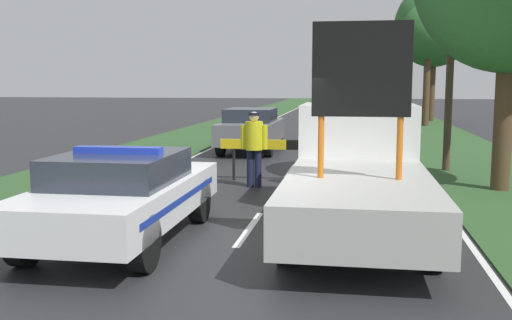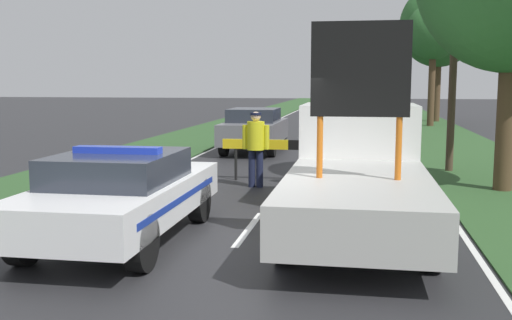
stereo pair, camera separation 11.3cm
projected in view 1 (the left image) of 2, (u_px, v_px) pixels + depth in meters
name	position (u px, v px, depth m)	size (l,w,h in m)	color
ground_plane	(238.00, 245.00, 9.04)	(160.00, 160.00, 0.00)	#28282B
lane_markings	(317.00, 133.00, 28.49)	(7.03, 67.88, 0.01)	silver
grass_verge_left	(208.00, 131.00, 29.47)	(3.61, 120.00, 0.03)	#2D5128
grass_verge_right	(433.00, 134.00, 27.76)	(3.61, 120.00, 0.03)	#2D5128
police_car	(122.00, 194.00, 9.15)	(1.91, 4.65, 1.48)	white
work_truck	(358.00, 168.00, 10.25)	(2.17, 6.22, 3.29)	white
road_barrier	(286.00, 147.00, 14.68)	(3.29, 0.08, 1.03)	black
police_officer	(254.00, 142.00, 13.85)	(0.63, 0.40, 1.76)	#191E38
pedestrian_civilian	(316.00, 144.00, 13.90)	(0.61, 0.39, 1.70)	brown
traffic_cone_near_police	(375.00, 174.00, 14.39)	(0.35, 0.35, 0.49)	black
traffic_cone_centre_front	(158.00, 172.00, 14.53)	(0.40, 0.40, 0.56)	black
queued_car_suv_grey	(251.00, 129.00, 20.87)	(1.84, 4.31, 1.52)	slate
queued_car_wagon_maroon	(355.00, 120.00, 26.07)	(1.81, 4.15, 1.51)	maroon
queued_car_hatch_blue	(355.00, 113.00, 32.31)	(1.76, 4.62, 1.48)	navy
queued_car_sedan_black	(356.00, 108.00, 39.18)	(1.86, 4.05, 1.41)	black
roadside_tree_near_right	(428.00, 33.00, 32.44)	(2.91, 2.91, 6.68)	#4C3823
roadside_tree_mid_left	(434.00, 26.00, 36.14)	(4.73, 4.73, 8.29)	#4C3823
utility_pole	(451.00, 56.00, 16.02)	(1.20, 0.20, 6.05)	#473828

